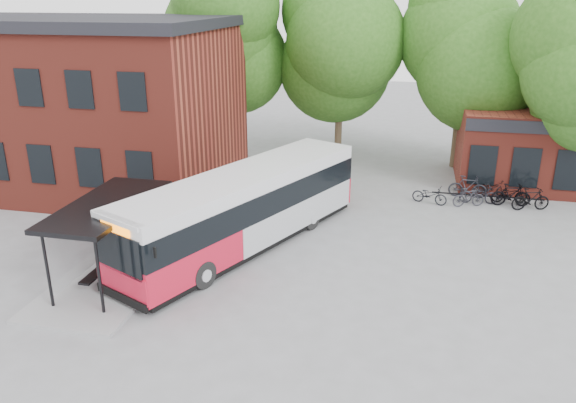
% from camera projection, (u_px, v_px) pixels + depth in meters
% --- Properties ---
extents(ground, '(100.00, 100.00, 0.00)m').
position_uv_depth(ground, '(244.00, 278.00, 20.07)').
color(ground, slate).
extents(station_building, '(18.40, 10.40, 8.50)m').
position_uv_depth(station_building, '(55.00, 101.00, 29.50)').
color(station_building, maroon).
rests_on(station_building, ground).
extents(bus_shelter, '(3.60, 7.00, 2.90)m').
position_uv_depth(bus_shelter, '(111.00, 241.00, 19.58)').
color(bus_shelter, black).
rests_on(bus_shelter, ground).
extents(bike_rail, '(5.20, 0.10, 0.38)m').
position_uv_depth(bike_rail, '(487.00, 199.00, 27.25)').
color(bike_rail, black).
rests_on(bike_rail, ground).
extents(tree_0, '(7.92, 7.92, 11.00)m').
position_uv_depth(tree_0, '(224.00, 65.00, 34.03)').
color(tree_0, '#275717').
rests_on(tree_0, ground).
extents(tree_1, '(7.92, 7.92, 10.40)m').
position_uv_depth(tree_1, '(340.00, 71.00, 33.61)').
color(tree_1, '#275717').
rests_on(tree_1, ground).
extents(tree_2, '(7.92, 7.92, 11.00)m').
position_uv_depth(tree_2, '(463.00, 72.00, 31.15)').
color(tree_2, '#275717').
rests_on(tree_2, ground).
extents(tree_3, '(7.04, 7.04, 9.28)m').
position_uv_depth(tree_3, '(576.00, 103.00, 26.76)').
color(tree_3, '#275717').
rests_on(tree_3, ground).
extents(city_bus, '(7.37, 12.15, 3.09)m').
position_uv_depth(city_bus, '(245.00, 210.00, 22.14)').
color(city_bus, red).
rests_on(city_bus, ground).
extents(bicycle_0, '(1.79, 1.07, 0.89)m').
position_uv_depth(bicycle_0, '(430.00, 195.00, 27.06)').
color(bicycle_0, black).
rests_on(bicycle_0, ground).
extents(bicycle_1, '(1.89, 0.62, 1.12)m').
position_uv_depth(bicycle_1, '(468.00, 187.00, 27.85)').
color(bicycle_1, '#23242B').
rests_on(bicycle_1, ground).
extents(bicycle_2, '(1.83, 0.74, 0.94)m').
position_uv_depth(bicycle_2, '(479.00, 194.00, 27.07)').
color(bicycle_2, '#22232A').
rests_on(bicycle_2, ground).
extents(bicycle_3, '(1.63, 0.96, 0.95)m').
position_uv_depth(bicycle_3, '(469.00, 197.00, 26.67)').
color(bicycle_3, '#2E2E35').
rests_on(bicycle_3, ground).
extents(bicycle_4, '(1.83, 0.92, 0.92)m').
position_uv_depth(bicycle_4, '(491.00, 188.00, 27.98)').
color(bicycle_4, black).
rests_on(bicycle_4, ground).
extents(bicycle_5, '(1.90, 0.72, 1.11)m').
position_uv_depth(bicycle_5, '(511.00, 195.00, 26.71)').
color(bicycle_5, black).
rests_on(bicycle_5, ground).
extents(bicycle_6, '(1.76, 0.84, 0.89)m').
position_uv_depth(bicycle_6, '(509.00, 194.00, 27.21)').
color(bicycle_6, black).
rests_on(bicycle_6, ground).
extents(bicycle_7, '(1.88, 0.99, 1.09)m').
position_uv_depth(bicycle_7, '(531.00, 199.00, 26.18)').
color(bicycle_7, black).
rests_on(bicycle_7, ground).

